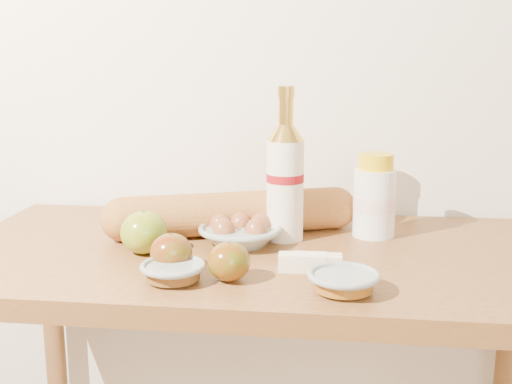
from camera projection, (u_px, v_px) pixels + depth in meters
The scene contains 12 objects.
back_wall at pixel (276, 40), 1.47m from camera, with size 3.50×0.02×2.60m, color silver.
table at pixel (258, 309), 1.26m from camera, with size 1.20×0.60×0.90m.
bourbon_bottle at pixel (285, 179), 1.28m from camera, with size 0.08×0.08×0.31m.
cream_bottle at pixel (375, 198), 1.31m from camera, with size 0.11×0.11×0.17m.
egg_bowl at pixel (240, 233), 1.27m from camera, with size 0.19×0.19×0.06m.
baguette at pixel (233, 213), 1.33m from camera, with size 0.54×0.27×0.09m.
apple_yellowgreen at pixel (144, 232), 1.21m from camera, with size 0.11×0.11×0.08m.
apple_redgreen_front at pixel (171, 252), 1.11m from camera, with size 0.08×0.08×0.07m.
apple_redgreen_right at pixel (229, 262), 1.06m from camera, with size 0.09×0.09×0.07m.
sugar_bowl at pixel (173, 272), 1.06m from camera, with size 0.14×0.14×0.03m.
syrup_bowl at pixel (343, 281), 1.02m from camera, with size 0.15×0.15×0.03m.
butter_stick at pixel (310, 263), 1.11m from camera, with size 0.11×0.03×0.03m.
Camera 1 is at (0.15, 0.00, 1.28)m, focal length 45.00 mm.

